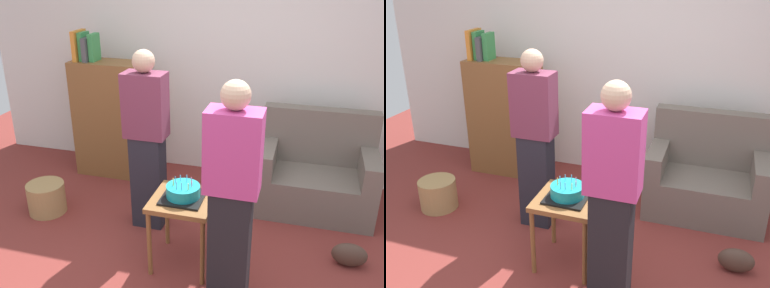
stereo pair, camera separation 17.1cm
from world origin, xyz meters
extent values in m
plane|color=maroon|center=(0.00, 0.00, 0.00)|extent=(8.00, 8.00, 0.00)
cube|color=silver|center=(0.00, 2.05, 1.35)|extent=(6.00, 0.10, 2.70)
cube|color=#6B6056|center=(0.89, 1.39, 0.20)|extent=(1.10, 0.70, 0.40)
cube|color=#6B6056|center=(0.89, 1.66, 0.68)|extent=(1.10, 0.16, 0.56)
cube|color=#6B6056|center=(0.42, 1.39, 0.52)|extent=(0.16, 0.70, 0.24)
cube|color=#6B6056|center=(1.36, 1.39, 0.52)|extent=(0.16, 0.70, 0.24)
cube|color=brown|center=(-1.35, 1.61, 0.65)|extent=(0.80, 0.36, 1.30)
cube|color=orange|center=(-1.66, 1.61, 1.46)|extent=(0.05, 0.26, 0.31)
cube|color=#38934C|center=(-1.61, 1.61, 1.45)|extent=(0.05, 0.18, 0.30)
cube|color=#4C4C51|center=(-1.55, 1.61, 1.42)|extent=(0.05, 0.25, 0.25)
cube|color=#38934C|center=(-1.49, 1.61, 1.44)|extent=(0.06, 0.18, 0.29)
cube|color=brown|center=(-0.10, 0.24, 0.58)|extent=(0.48, 0.48, 0.04)
cylinder|color=brown|center=(-0.31, 0.03, 0.28)|extent=(0.04, 0.04, 0.56)
cylinder|color=brown|center=(0.11, 0.03, 0.28)|extent=(0.04, 0.04, 0.56)
cylinder|color=brown|center=(-0.31, 0.45, 0.28)|extent=(0.04, 0.04, 0.56)
cylinder|color=brown|center=(0.11, 0.45, 0.28)|extent=(0.04, 0.04, 0.56)
cube|color=black|center=(-0.10, 0.24, 0.61)|extent=(0.32, 0.32, 0.02)
cylinder|color=teal|center=(-0.10, 0.24, 0.66)|extent=(0.26, 0.26, 0.09)
cylinder|color=#EA668C|center=(-0.03, 0.25, 0.73)|extent=(0.01, 0.01, 0.05)
cylinder|color=#EA668C|center=(-0.05, 0.29, 0.74)|extent=(0.01, 0.01, 0.06)
cylinder|color=#66B2E5|center=(-0.09, 0.31, 0.74)|extent=(0.01, 0.01, 0.06)
cylinder|color=#66B2E5|center=(-0.14, 0.31, 0.73)|extent=(0.01, 0.01, 0.05)
cylinder|color=#66B2E5|center=(-0.17, 0.27, 0.74)|extent=(0.01, 0.01, 0.06)
cylinder|color=#F2CC4C|center=(-0.17, 0.22, 0.74)|extent=(0.01, 0.01, 0.06)
cylinder|color=#66B2E5|center=(-0.13, 0.18, 0.74)|extent=(0.01, 0.01, 0.06)
cylinder|color=#66B2E5|center=(-0.09, 0.17, 0.74)|extent=(0.01, 0.01, 0.06)
cylinder|color=#F2CC4C|center=(-0.04, 0.19, 0.74)|extent=(0.01, 0.01, 0.05)
cube|color=#23232D|center=(-0.57, 0.71, 0.44)|extent=(0.28, 0.20, 0.88)
cube|color=#75334C|center=(-0.57, 0.71, 1.16)|extent=(0.36, 0.22, 0.56)
sphere|color=#D1A889|center=(-0.57, 0.71, 1.53)|extent=(0.19, 0.19, 0.19)
cube|color=black|center=(0.32, -0.04, 0.44)|extent=(0.28, 0.20, 0.88)
cube|color=#C6428E|center=(0.32, -0.04, 1.16)|extent=(0.36, 0.22, 0.56)
sphere|color=#D1A889|center=(0.32, -0.04, 1.53)|extent=(0.19, 0.19, 0.19)
cylinder|color=#A88451|center=(-1.61, 0.63, 0.15)|extent=(0.36, 0.36, 0.30)
ellipsoid|color=#473328|center=(1.20, 0.57, 0.10)|extent=(0.28, 0.14, 0.20)
camera|label=1|loc=(0.74, -2.49, 2.27)|focal=40.05mm
camera|label=2|loc=(0.91, -2.44, 2.27)|focal=40.05mm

